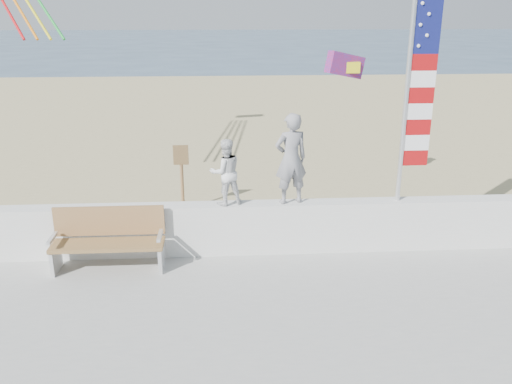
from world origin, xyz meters
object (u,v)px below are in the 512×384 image
(child, at_px, (226,172))
(bench, at_px, (109,238))
(adult, at_px, (291,159))
(flag, at_px, (415,89))

(child, distance_m, bench, 2.20)
(bench, bearing_deg, child, 13.24)
(adult, xyz_separation_m, bench, (-3.03, -0.45, -1.17))
(adult, xyz_separation_m, flag, (2.00, -0.00, 1.14))
(adult, height_order, bench, adult)
(adult, relative_size, flag, 0.44)
(bench, height_order, flag, flag)
(adult, relative_size, child, 1.37)
(child, relative_size, bench, 0.63)
(flag, bearing_deg, bench, -174.84)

